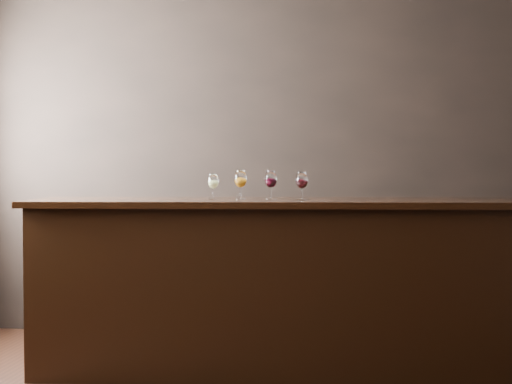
# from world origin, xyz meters

# --- Properties ---
(room_shell) EXTENTS (5.02, 4.52, 2.81)m
(room_shell) POSITION_xyz_m (-0.23, 0.11, 1.81)
(room_shell) COLOR black
(room_shell) RESTS_ON ground
(bar_counter) EXTENTS (3.27, 1.03, 1.12)m
(bar_counter) POSITION_xyz_m (0.23, 1.33, 0.56)
(bar_counter) COLOR black
(bar_counter) RESTS_ON ground
(bar_top) EXTENTS (3.38, 1.12, 0.04)m
(bar_top) POSITION_xyz_m (0.23, 1.33, 1.14)
(bar_top) COLOR black
(bar_top) RESTS_ON bar_counter
(back_bar_shelf) EXTENTS (2.33, 0.40, 0.84)m
(back_bar_shelf) POSITION_xyz_m (-0.02, 2.03, 0.42)
(back_bar_shelf) COLOR black
(back_bar_shelf) RESTS_ON ground
(glass_white) EXTENTS (0.07, 0.07, 0.17)m
(glass_white) POSITION_xyz_m (-0.21, 1.35, 1.28)
(glass_white) COLOR white
(glass_white) RESTS_ON bar_top
(glass_amber) EXTENTS (0.08, 0.08, 0.20)m
(glass_amber) POSITION_xyz_m (-0.02, 1.35, 1.30)
(glass_amber) COLOR white
(glass_amber) RESTS_ON bar_top
(glass_red_a) EXTENTS (0.08, 0.08, 0.20)m
(glass_red_a) POSITION_xyz_m (0.19, 1.35, 1.30)
(glass_red_a) COLOR white
(glass_red_a) RESTS_ON bar_top
(glass_red_b) EXTENTS (0.08, 0.08, 0.19)m
(glass_red_b) POSITION_xyz_m (0.41, 1.29, 1.29)
(glass_red_b) COLOR white
(glass_red_b) RESTS_ON bar_top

